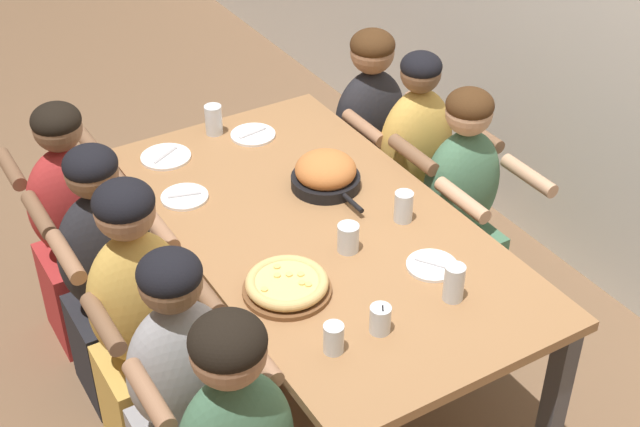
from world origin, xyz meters
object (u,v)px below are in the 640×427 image
empty_plate_c (253,135)px  drinking_glass_c (214,121)px  drinking_glass_a (454,285)px  diner_near_midright (185,401)px  empty_plate_a (432,265)px  diner_near_midleft (111,285)px  diner_far_midleft (414,181)px  skillet_bowl (326,173)px  diner_far_left (369,146)px  pizza_board_main (287,285)px  cocktail_glass_blue (380,320)px  empty_plate_d (166,157)px  diner_near_center (143,331)px  drinking_glass_e (334,338)px  drinking_glass_d (404,207)px  empty_plate_b (185,197)px  drinking_glass_b (348,240)px  diner_near_left (78,234)px  diner_far_center (458,218)px

empty_plate_c → drinking_glass_c: drinking_glass_c is taller
drinking_glass_a → diner_near_midright: diner_near_midright is taller
empty_plate_a → diner_near_midleft: diner_near_midleft is taller
diner_far_midleft → skillet_bowl: bearing=15.8°
diner_far_left → skillet_bowl: bearing=42.7°
drinking_glass_c → drinking_glass_a: bearing=8.2°
pizza_board_main → cocktail_glass_blue: size_ratio=2.52×
empty_plate_d → diner_far_midleft: bearing=70.3°
diner_near_center → cocktail_glass_blue: bearing=-47.2°
empty_plate_d → drinking_glass_e: bearing=-0.2°
drinking_glass_e → drinking_glass_d: bearing=128.0°
empty_plate_b → diner_far_left: diner_far_left is taller
empty_plate_c → diner_far_left: 0.68m
cocktail_glass_blue → drinking_glass_a: size_ratio=0.90×
empty_plate_d → drinking_glass_a: (1.34, 0.47, 0.05)m
diner_far_midleft → empty_plate_d: bearing=-19.7°
empty_plate_d → diner_near_center: 0.85m
drinking_glass_a → drinking_glass_e: drinking_glass_a is taller
drinking_glass_b → diner_near_midleft: 0.96m
skillet_bowl → diner_near_left: bearing=-122.5°
skillet_bowl → diner_near_center: 0.94m
drinking_glass_b → diner_near_left: 1.24m
empty_plate_c → empty_plate_d: bearing=-93.6°
drinking_glass_a → diner_far_center: bearing=138.8°
drinking_glass_c → diner_near_left: (0.06, -0.68, -0.32)m
empty_plate_a → drinking_glass_c: 1.27m
empty_plate_b → drinking_glass_c: bearing=141.4°
cocktail_glass_blue → diner_far_midleft: 1.33m
diner_near_midright → diner_near_left: (-1.10, 0.00, -0.01)m
empty_plate_c → diner_near_center: size_ratio=0.17×
drinking_glass_b → skillet_bowl: bearing=159.5°
drinking_glass_d → diner_near_midright: bearing=-79.0°
cocktail_glass_blue → drinking_glass_a: drinking_glass_a is taller
empty_plate_a → empty_plate_c: (-1.14, -0.11, -0.00)m
skillet_bowl → empty_plate_d: (-0.53, -0.46, -0.06)m
cocktail_glass_blue → diner_far_left: (-1.34, 0.86, -0.30)m
empty_plate_a → diner_far_left: (-1.16, 0.52, -0.26)m
empty_plate_c → drinking_glass_a: drinking_glass_a is taller
drinking_glass_d → diner_near_center: size_ratio=0.10×
diner_near_midright → empty_plate_a: bearing=-5.7°
empty_plate_b → drinking_glass_d: 0.86m
empty_plate_c → drinking_glass_d: (0.85, 0.19, 0.05)m
empty_plate_c → diner_near_left: diner_near_left is taller
skillet_bowl → cocktail_glass_blue: size_ratio=3.32×
skillet_bowl → drinking_glass_d: skillet_bowl is taller
empty_plate_a → drinking_glass_b: size_ratio=1.70×
drinking_glass_d → diner_far_left: size_ratio=0.11×
drinking_glass_c → diner_far_midleft: (0.45, 0.76, -0.31)m
empty_plate_a → cocktail_glass_blue: 0.39m
drinking_glass_b → empty_plate_d: bearing=-161.3°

